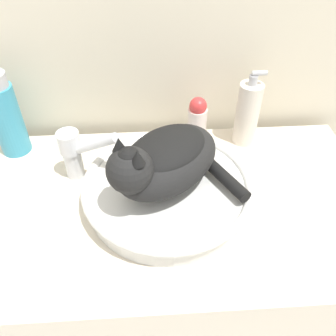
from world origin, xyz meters
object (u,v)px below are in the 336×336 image
Objects in this scene: cat at (164,160)px; soap_pump_bottle at (247,113)px; faucet at (76,151)px; deodorant_stick at (197,121)px; mouthwash_bottle at (6,116)px.

soap_pump_bottle is at bearing -178.51° from cat.
soap_pump_bottle is (0.43, 0.12, 0.01)m from faucet.
cat reaches higher than deodorant_stick.
soap_pump_bottle is (0.23, 0.22, -0.04)m from cat.
deodorant_stick is (0.10, 0.22, -0.06)m from cat.
mouthwash_bottle reaches higher than cat.
deodorant_stick is (-0.13, 0.00, -0.02)m from soap_pump_bottle.
faucet is at bearing -32.15° from mouthwash_bottle.
cat is 0.23m from faucet.
cat is 0.32m from soap_pump_bottle.
mouthwash_bottle is (-0.48, 0.00, 0.04)m from deodorant_stick.
faucet is 0.45m from soap_pump_bottle.
deodorant_stick is at bearing 44.78° from faucet.
mouthwash_bottle is (-0.38, 0.22, -0.02)m from cat.
deodorant_stick is (0.30, 0.12, -0.01)m from faucet.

